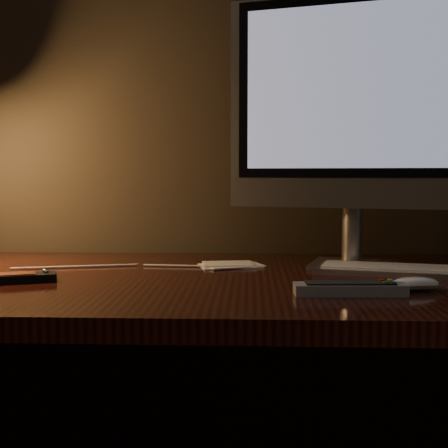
{
  "coord_description": "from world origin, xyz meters",
  "views": [
    {
      "loc": [
        0.02,
        0.58,
        0.96
      ],
      "look_at": [
        -0.03,
        1.73,
        0.87
      ],
      "focal_mm": 50.0,
      "sensor_mm": 36.0,
      "label": 1
    }
  ],
  "objects_px": {
    "tv_remote": "(350,288)",
    "desk": "(241,330)",
    "monitor": "(357,107)",
    "keyboard": "(423,271)",
    "media_remote": "(22,277)",
    "mouse": "(415,286)"
  },
  "relations": [
    {
      "from": "tv_remote",
      "to": "desk",
      "type": "bearing_deg",
      "value": 125.14
    },
    {
      "from": "monitor",
      "to": "tv_remote",
      "type": "distance_m",
      "value": 0.48
    },
    {
      "from": "desk",
      "to": "keyboard",
      "type": "height_order",
      "value": "keyboard"
    },
    {
      "from": "keyboard",
      "to": "media_remote",
      "type": "relative_size",
      "value": 3.24
    },
    {
      "from": "desk",
      "to": "mouse",
      "type": "relative_size",
      "value": 17.47
    },
    {
      "from": "monitor",
      "to": "keyboard",
      "type": "distance_m",
      "value": 0.39
    },
    {
      "from": "desk",
      "to": "media_remote",
      "type": "bearing_deg",
      "value": -161.02
    },
    {
      "from": "desk",
      "to": "mouse",
      "type": "height_order",
      "value": "mouse"
    },
    {
      "from": "desk",
      "to": "monitor",
      "type": "relative_size",
      "value": 2.62
    },
    {
      "from": "mouse",
      "to": "media_remote",
      "type": "relative_size",
      "value": 0.66
    },
    {
      "from": "monitor",
      "to": "desk",
      "type": "bearing_deg",
      "value": -148.12
    },
    {
      "from": "mouse",
      "to": "tv_remote",
      "type": "relative_size",
      "value": 0.46
    },
    {
      "from": "media_remote",
      "to": "mouse",
      "type": "bearing_deg",
      "value": -24.75
    },
    {
      "from": "monitor",
      "to": "media_remote",
      "type": "xyz_separation_m",
      "value": [
        -0.69,
        -0.22,
        -0.35
      ]
    },
    {
      "from": "desk",
      "to": "media_remote",
      "type": "distance_m",
      "value": 0.47
    },
    {
      "from": "mouse",
      "to": "media_remote",
      "type": "bearing_deg",
      "value": 164.22
    },
    {
      "from": "media_remote",
      "to": "tv_remote",
      "type": "bearing_deg",
      "value": -29.7
    },
    {
      "from": "keyboard",
      "to": "tv_remote",
      "type": "bearing_deg",
      "value": -116.16
    },
    {
      "from": "keyboard",
      "to": "monitor",
      "type": "bearing_deg",
      "value": 155.35
    },
    {
      "from": "media_remote",
      "to": "tv_remote",
      "type": "xyz_separation_m",
      "value": [
        0.63,
        -0.1,
        0.0
      ]
    },
    {
      "from": "monitor",
      "to": "media_remote",
      "type": "height_order",
      "value": "monitor"
    },
    {
      "from": "keyboard",
      "to": "tv_remote",
      "type": "distance_m",
      "value": 0.29
    }
  ]
}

